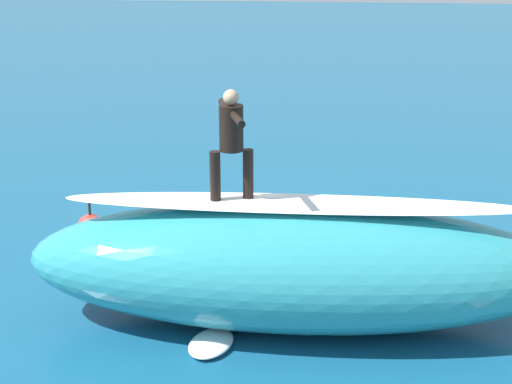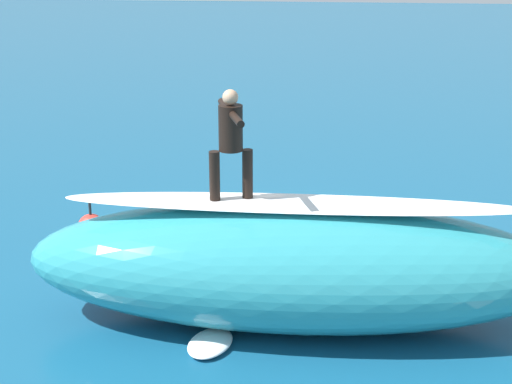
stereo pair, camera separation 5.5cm
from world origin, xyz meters
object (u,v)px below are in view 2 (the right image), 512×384
at_px(surfer_paddling, 269,217).
at_px(surfer_riding, 231,136).
at_px(surfboard_paddling, 274,226).
at_px(surfboard_riding, 231,201).
at_px(buoy_marker, 91,227).

bearing_deg(surfer_paddling, surfer_riding, -64.47).
xyz_separation_m(surfer_riding, surfboard_paddling, (-0.22, -4.03, -2.91)).
bearing_deg(surfer_paddling, surfboard_riding, -64.47).
xyz_separation_m(surfboard_paddling, buoy_marker, (3.50, 1.10, 0.22)).
bearing_deg(buoy_marker, surfer_riding, 138.24).
relative_size(surfer_riding, buoy_marker, 1.80).
xyz_separation_m(surfboard_riding, surfboard_paddling, (-0.22, -4.03, -1.91)).
xyz_separation_m(surfboard_paddling, surfer_paddling, (0.11, -0.06, 0.17)).
bearing_deg(buoy_marker, surfboard_paddling, -162.47).
xyz_separation_m(surfer_riding, buoy_marker, (3.28, -2.93, -2.69)).
bearing_deg(surfer_riding, surfboard_riding, -123.54).
bearing_deg(surfboard_riding, buoy_marker, -61.27).
height_order(surfboard_riding, surfer_riding, surfer_riding).
relative_size(surfer_riding, surfboard_paddling, 0.67).
relative_size(surfer_paddling, buoy_marker, 1.65).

